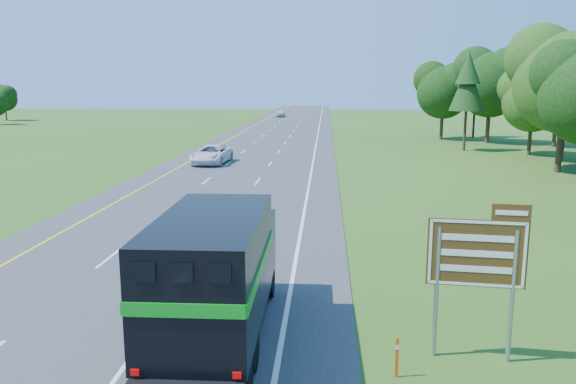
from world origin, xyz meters
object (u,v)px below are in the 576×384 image
Objects in this scene: horse_truck at (217,272)px; exit_sign at (478,259)px; white_suv at (212,154)px; far_car at (281,113)px.

exit_sign reaches higher than horse_truck.
far_car is at bearing 94.17° from white_suv.
far_car is (-6.99, 107.14, -1.09)m from horse_truck.
far_car is at bearing 103.51° from exit_sign.
white_suv is 1.45× the size of exit_sign.
far_car is at bearing 93.19° from horse_truck.
horse_truck is 1.72× the size of far_car.
horse_truck is 107.37m from far_car.
white_suv is 73.23m from far_car.
horse_truck is at bearing -89.13° from far_car.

